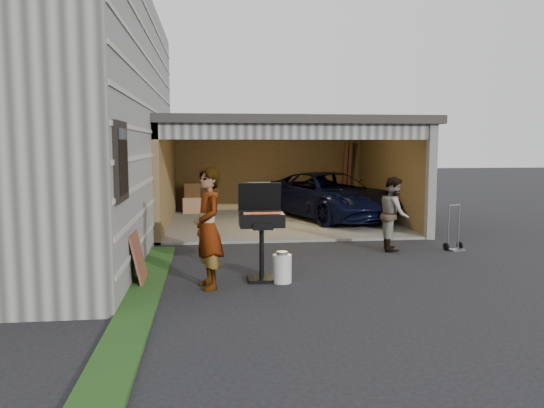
{
  "coord_description": "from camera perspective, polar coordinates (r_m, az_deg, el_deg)",
  "views": [
    {
      "loc": [
        -1.27,
        -8.29,
        2.23
      ],
      "look_at": [
        -0.13,
        1.23,
        1.15
      ],
      "focal_mm": 35.0,
      "sensor_mm": 36.0,
      "label": 1
    }
  ],
  "objects": [
    {
      "name": "groundcover_strip",
      "position": [
        7.68,
        -14.08,
        -10.42
      ],
      "size": [
        0.5,
        8.0,
        0.06
      ],
      "primitive_type": "cube",
      "color": "#193814",
      "rests_on": "ground"
    },
    {
      "name": "hand_truck",
      "position": [
        11.89,
        19.04,
        -3.82
      ],
      "size": [
        0.43,
        0.37,
        0.98
      ],
      "rotation": [
        0.0,
        0.0,
        0.26
      ],
      "color": "slate",
      "rests_on": "ground"
    },
    {
      "name": "ground",
      "position": [
        8.68,
        1.85,
        -8.46
      ],
      "size": [
        80.0,
        80.0,
        0.0
      ],
      "primitive_type": "plane",
      "color": "black",
      "rests_on": "ground"
    },
    {
      "name": "man",
      "position": [
        11.47,
        12.98,
        -1.01
      ],
      "size": [
        0.75,
        0.87,
        1.56
      ],
      "primitive_type": "imported",
      "rotation": [
        0.0,
        0.0,
        1.34
      ],
      "color": "#3F2C19",
      "rests_on": "ground"
    },
    {
      "name": "bbq_grill",
      "position": [
        8.67,
        -1.16,
        -2.09
      ],
      "size": [
        0.72,
        0.63,
        1.6
      ],
      "color": "black",
      "rests_on": "ground"
    },
    {
      "name": "propane_tank",
      "position": [
        8.64,
        1.1,
        -6.96
      ],
      "size": [
        0.35,
        0.35,
        0.46
      ],
      "primitive_type": "cylinder",
      "rotation": [
        0.0,
        0.0,
        -0.14
      ],
      "color": "silver",
      "rests_on": "ground"
    },
    {
      "name": "plywood_panel",
      "position": [
        8.77,
        -14.13,
        -5.72
      ],
      "size": [
        0.21,
        0.75,
        0.83
      ],
      "primitive_type": "cube",
      "rotation": [
        0.0,
        -0.21,
        0.0
      ],
      "color": "brown",
      "rests_on": "ground"
    },
    {
      "name": "minivan",
      "position": [
        15.67,
        6.14,
        0.7
      ],
      "size": [
        3.78,
        5.35,
        1.35
      ],
      "primitive_type": "imported",
      "rotation": [
        0.0,
        0.0,
        0.35
      ],
      "color": "black",
      "rests_on": "ground"
    },
    {
      "name": "garage",
      "position": [
        15.23,
        0.86,
        5.06
      ],
      "size": [
        6.8,
        6.3,
        2.9
      ],
      "color": "#605E59",
      "rests_on": "ground"
    },
    {
      "name": "woman",
      "position": [
        8.25,
        -6.89,
        -2.61
      ],
      "size": [
        0.63,
        0.79,
        1.88
      ],
      "primitive_type": "imported",
      "rotation": [
        0.0,
        0.0,
        -1.27
      ],
      "color": "#C8E2FB",
      "rests_on": "ground"
    }
  ]
}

